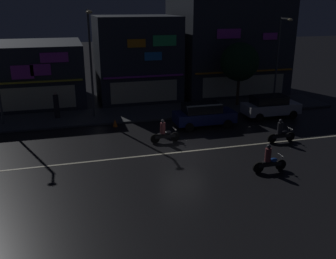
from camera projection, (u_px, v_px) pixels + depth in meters
name	position (u px, v px, depth m)	size (l,w,h in m)	color
ground_plane	(183.00, 152.00, 22.25)	(140.00, 140.00, 0.00)	black
lane_divider_stripe	(183.00, 152.00, 22.25)	(28.97, 0.16, 0.01)	beige
sidewalk_far	(150.00, 112.00, 30.07)	(30.50, 4.25, 0.14)	#424447
storefront_left_block	(136.00, 58.00, 33.88)	(7.09, 6.74, 7.33)	#2D333D
storefront_center_block	(31.00, 73.00, 32.68)	(8.76, 8.46, 5.19)	#2D333D
storefront_right_block	(226.00, 46.00, 36.99)	(9.85, 8.94, 8.74)	#2D333D
streetlamp_mid	(91.00, 56.00, 27.22)	(0.44, 1.64, 7.82)	#47494C
streetlamp_east	(279.00, 53.00, 31.74)	(0.44, 1.64, 7.14)	#47494C
pedestrian_on_sidewalk	(56.00, 106.00, 28.21)	(0.40, 0.40, 1.96)	#232328
street_tree	(240.00, 62.00, 30.94)	(3.17, 3.17, 5.22)	#473323
parked_car_near_kerb	(270.00, 106.00, 28.91)	(4.30, 1.98, 1.67)	silver
parked_car_trailing	(204.00, 114.00, 26.69)	(4.30, 1.98, 1.67)	navy
motorcycle_following	(164.00, 133.00, 23.61)	(1.90, 0.60, 1.52)	black
motorcycle_opposite_lane	(269.00, 160.00, 19.45)	(1.90, 0.60, 1.52)	black
motorcycle_trailing_far	(281.00, 133.00, 23.64)	(1.90, 0.60, 1.52)	black
traffic_cone	(115.00, 123.00, 26.78)	(0.36, 0.36, 0.55)	orange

